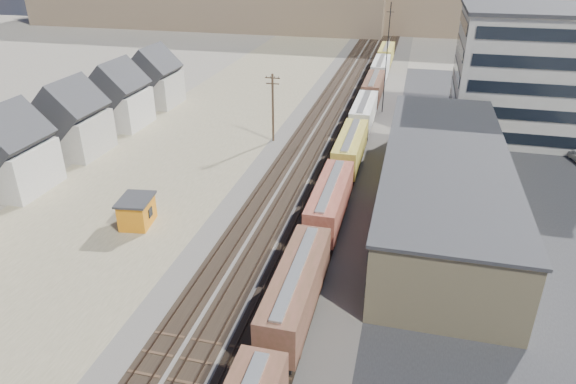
% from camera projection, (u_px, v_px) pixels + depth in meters
% --- Properties ---
extents(ground, '(300.00, 300.00, 0.00)m').
position_uv_depth(ground, '(232.00, 348.00, 37.68)').
color(ground, '#6B6356').
rests_on(ground, ground).
extents(ballast_bed, '(18.00, 200.00, 0.06)m').
position_uv_depth(ballast_bed, '(339.00, 128.00, 81.12)').
color(ballast_bed, '#4C4742').
rests_on(ballast_bed, ground).
extents(dirt_yard, '(24.00, 180.00, 0.03)m').
position_uv_depth(dirt_yard, '(196.00, 139.00, 76.78)').
color(dirt_yard, '#72684E').
rests_on(dirt_yard, ground).
extents(asphalt_lot, '(26.00, 120.00, 0.04)m').
position_uv_depth(asphalt_lot, '(496.00, 182.00, 63.32)').
color(asphalt_lot, '#232326').
rests_on(asphalt_lot, ground).
extents(rail_tracks, '(11.40, 200.00, 0.24)m').
position_uv_depth(rail_tracks, '(335.00, 127.00, 81.20)').
color(rail_tracks, black).
rests_on(rail_tracks, ground).
extents(freight_train, '(3.00, 119.74, 4.46)m').
position_uv_depth(freight_train, '(358.00, 129.00, 72.45)').
color(freight_train, black).
rests_on(freight_train, ground).
extents(warehouse, '(12.40, 40.40, 7.25)m').
position_uv_depth(warehouse, '(443.00, 183.00, 54.53)').
color(warehouse, tan).
rests_on(warehouse, ground).
extents(office_tower, '(22.60, 18.60, 18.45)m').
position_uv_depth(office_tower, '(535.00, 73.00, 75.26)').
color(office_tower, '#9E998E').
rests_on(office_tower, ground).
extents(utility_pole_north, '(2.20, 0.32, 10.00)m').
position_uv_depth(utility_pole_north, '(273.00, 106.00, 73.67)').
color(utility_pole_north, '#382619').
rests_on(utility_pole_north, ground).
extents(radio_mast, '(1.20, 0.16, 18.00)m').
position_uv_depth(radio_mast, '(386.00, 59.00, 84.47)').
color(radio_mast, black).
rests_on(radio_mast, ground).
extents(townhouse_row, '(8.15, 68.16, 10.47)m').
position_uv_depth(townhouse_row, '(43.00, 138.00, 64.85)').
color(townhouse_row, '#B7B2A8').
rests_on(townhouse_row, ground).
extents(maintenance_shed, '(3.77, 4.57, 3.04)m').
position_uv_depth(maintenance_shed, '(137.00, 211.00, 53.23)').
color(maintenance_shed, orange).
rests_on(maintenance_shed, ground).
extents(parked_car_blue, '(6.45, 6.10, 1.69)m').
position_uv_depth(parked_car_blue, '(487.00, 138.00, 74.69)').
color(parked_car_blue, navy).
rests_on(parked_car_blue, ground).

